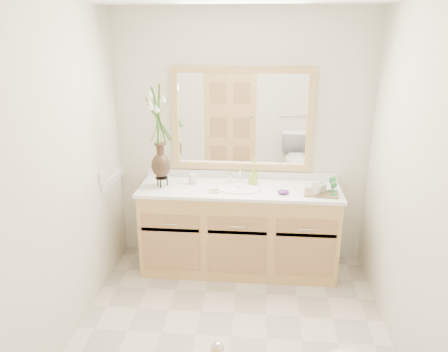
# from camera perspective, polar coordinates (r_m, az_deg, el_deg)

# --- Properties ---
(floor) EXTENTS (2.60, 2.60, 0.00)m
(floor) POSITION_cam_1_polar(r_m,az_deg,el_deg) (3.52, 0.90, -20.24)
(floor) COLOR beige
(floor) RESTS_ON ground
(wall_back) EXTENTS (2.40, 0.02, 2.40)m
(wall_back) POSITION_cam_1_polar(r_m,az_deg,el_deg) (4.16, 2.30, 4.65)
(wall_back) COLOR silver
(wall_back) RESTS_ON floor
(wall_front) EXTENTS (2.40, 0.02, 2.40)m
(wall_front) POSITION_cam_1_polar(r_m,az_deg,el_deg) (1.77, -2.09, -16.65)
(wall_front) COLOR silver
(wall_front) RESTS_ON floor
(wall_left) EXTENTS (0.02, 2.60, 2.40)m
(wall_left) POSITION_cam_1_polar(r_m,az_deg,el_deg) (3.22, -20.76, -0.89)
(wall_left) COLOR silver
(wall_left) RESTS_ON floor
(wall_right) EXTENTS (0.02, 2.60, 2.40)m
(wall_right) POSITION_cam_1_polar(r_m,az_deg,el_deg) (3.08, 23.90, -2.21)
(wall_right) COLOR silver
(wall_right) RESTS_ON floor
(vanity) EXTENTS (1.80, 0.55, 0.80)m
(vanity) POSITION_cam_1_polar(r_m,az_deg,el_deg) (4.17, 1.96, -7.05)
(vanity) COLOR tan
(vanity) RESTS_ON floor
(counter) EXTENTS (1.84, 0.57, 0.03)m
(counter) POSITION_cam_1_polar(r_m,az_deg,el_deg) (4.00, 2.02, -1.71)
(counter) COLOR white
(counter) RESTS_ON vanity
(sink) EXTENTS (0.38, 0.34, 0.23)m
(sink) POSITION_cam_1_polar(r_m,az_deg,el_deg) (4.00, 2.00, -2.32)
(sink) COLOR white
(sink) RESTS_ON counter
(mirror) EXTENTS (1.32, 0.04, 0.97)m
(mirror) POSITION_cam_1_polar(r_m,az_deg,el_deg) (4.09, 2.32, 7.36)
(mirror) COLOR white
(mirror) RESTS_ON wall_back
(switch_plate) EXTENTS (0.02, 0.12, 0.12)m
(switch_plate) POSITION_cam_1_polar(r_m,az_deg,el_deg) (3.95, -15.59, -0.15)
(switch_plate) COLOR white
(switch_plate) RESTS_ON wall_left
(door) EXTENTS (0.80, 0.03, 2.00)m
(door) POSITION_cam_1_polar(r_m,az_deg,el_deg) (1.95, -11.32, -20.42)
(door) COLOR tan
(door) RESTS_ON floor
(flower_vase) EXTENTS (0.20, 0.20, 0.84)m
(flower_vase) POSITION_cam_1_polar(r_m,az_deg,el_deg) (3.91, -8.49, 6.57)
(flower_vase) COLOR black
(flower_vase) RESTS_ON counter
(tumbler) EXTENTS (0.07, 0.07, 0.10)m
(tumbler) POSITION_cam_1_polar(r_m,az_deg,el_deg) (4.09, -4.10, -0.36)
(tumbler) COLOR beige
(tumbler) RESTS_ON counter
(soap_dish) EXTENTS (0.11, 0.11, 0.04)m
(soap_dish) POSITION_cam_1_polar(r_m,az_deg,el_deg) (3.89, -1.31, -1.91)
(soap_dish) COLOR beige
(soap_dish) RESTS_ON counter
(soap_bottle) EXTENTS (0.08, 0.08, 0.14)m
(soap_bottle) POSITION_cam_1_polar(r_m,az_deg,el_deg) (4.07, 3.84, -0.09)
(soap_bottle) COLOR #8DC92F
(soap_bottle) RESTS_ON counter
(purple_dish) EXTENTS (0.13, 0.12, 0.04)m
(purple_dish) POSITION_cam_1_polar(r_m,az_deg,el_deg) (3.87, 7.75, -2.06)
(purple_dish) COLOR #59246E
(purple_dish) RESTS_ON counter
(tray) EXTENTS (0.31, 0.23, 0.01)m
(tray) POSITION_cam_1_polar(r_m,az_deg,el_deg) (3.93, 12.57, -2.24)
(tray) COLOR brown
(tray) RESTS_ON counter
(mug_left) EXTENTS (0.12, 0.12, 0.10)m
(mug_left) POSITION_cam_1_polar(r_m,az_deg,el_deg) (3.86, 11.92, -1.66)
(mug_left) COLOR beige
(mug_left) RESTS_ON tray
(mug_right) EXTENTS (0.11, 0.11, 0.09)m
(mug_right) POSITION_cam_1_polar(r_m,az_deg,el_deg) (3.93, 12.76, -1.41)
(mug_right) COLOR beige
(mug_right) RESTS_ON tray
(goblet_front) EXTENTS (0.06, 0.06, 0.13)m
(goblet_front) POSITION_cam_1_polar(r_m,az_deg,el_deg) (3.87, 14.14, -1.21)
(goblet_front) COLOR #27753B
(goblet_front) RESTS_ON tray
(goblet_back) EXTENTS (0.06, 0.06, 0.14)m
(goblet_back) POSITION_cam_1_polar(r_m,az_deg,el_deg) (3.95, 13.96, -0.62)
(goblet_back) COLOR #27753B
(goblet_back) RESTS_ON tray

